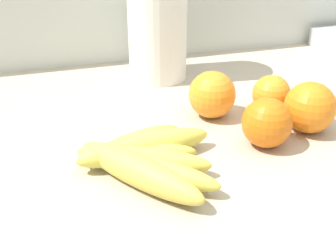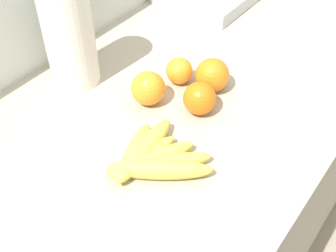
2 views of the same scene
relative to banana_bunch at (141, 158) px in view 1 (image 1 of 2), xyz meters
The scene contains 7 objects.
wall_back 0.66m from the banana_bunch, 50.58° to the left, with size 2.26×0.06×1.30m, color silver.
banana_bunch is the anchor object (origin of this frame).
orange_front 0.20m from the banana_bunch, ahead, with size 0.08×0.08×0.08m, color orange.
orange_back_right 0.20m from the banana_bunch, 39.97° to the left, with size 0.08×0.08×0.08m, color orange.
orange_right 0.29m from the banana_bunch, 24.18° to the left, with size 0.07×0.07×0.07m, color orange.
orange_center 0.29m from the banana_bunch, ahead, with size 0.08×0.08×0.08m, color orange.
paper_towel_roll 0.37m from the banana_bunch, 71.02° to the left, with size 0.12×0.12×0.32m.
Camera 1 is at (-0.50, -0.58, 1.20)m, focal length 46.94 mm.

